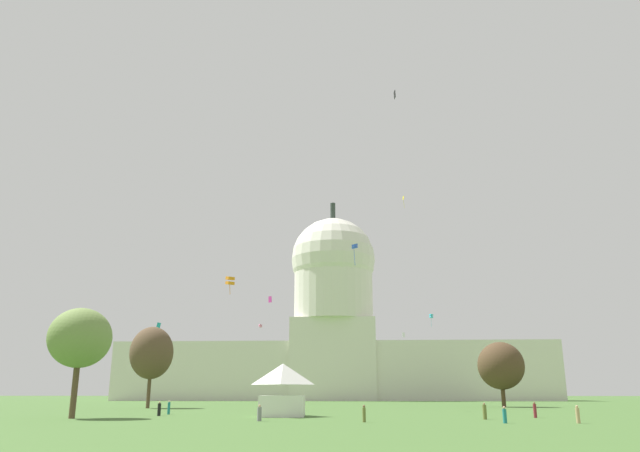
{
  "coord_description": "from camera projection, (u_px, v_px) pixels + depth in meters",
  "views": [
    {
      "loc": [
        3.46,
        -24.05,
        2.87
      ],
      "look_at": [
        -3.07,
        83.17,
        32.65
      ],
      "focal_mm": 33.58,
      "sensor_mm": 36.0,
      "label": 1
    }
  ],
  "objects": [
    {
      "name": "capitol_building",
      "position": [
        334.0,
        332.0,
        202.73
      ],
      "size": [
        144.15,
        29.17,
        68.16
      ],
      "color": "silver",
      "rests_on": "ground_plane"
    },
    {
      "name": "event_tent",
      "position": [
        283.0,
        389.0,
        71.61
      ],
      "size": [
        5.77,
        6.69,
        6.14
      ],
      "rotation": [
        0.0,
        0.0,
        0.05
      ],
      "color": "white",
      "rests_on": "ground_plane"
    },
    {
      "name": "tree_west_far",
      "position": [
        80.0,
        338.0,
        68.02
      ],
      "size": [
        9.79,
        9.81,
        12.15
      ],
      "color": "brown",
      "rests_on": "ground_plane"
    },
    {
      "name": "tree_east_far",
      "position": [
        501.0,
        366.0,
        116.08
      ],
      "size": [
        9.47,
        9.23,
        12.24
      ],
      "color": "#4C3823",
      "rests_on": "ground_plane"
    },
    {
      "name": "tree_west_mid",
      "position": [
        152.0,
        353.0,
        108.45
      ],
      "size": [
        10.8,
        10.84,
        14.33
      ],
      "color": "brown",
      "rests_on": "ground_plane"
    },
    {
      "name": "person_maroon_front_left",
      "position": [
        535.0,
        410.0,
        67.6
      ],
      "size": [
        0.5,
        0.5,
        1.74
      ],
      "rotation": [
        0.0,
        0.0,
        2.14
      ],
      "color": "maroon",
      "rests_on": "ground_plane"
    },
    {
      "name": "person_grey_front_right",
      "position": [
        259.0,
        414.0,
        60.17
      ],
      "size": [
        0.61,
        0.61,
        1.6
      ],
      "rotation": [
        0.0,
        0.0,
        2.16
      ],
      "color": "gray",
      "rests_on": "ground_plane"
    },
    {
      "name": "person_olive_back_right",
      "position": [
        485.0,
        412.0,
        63.79
      ],
      "size": [
        0.42,
        0.42,
        1.71
      ],
      "rotation": [
        0.0,
        0.0,
        4.73
      ],
      "color": "olive",
      "rests_on": "ground_plane"
    },
    {
      "name": "person_tan_near_tree_west",
      "position": [
        578.0,
        415.0,
        55.97
      ],
      "size": [
        0.41,
        0.41,
        1.63
      ],
      "rotation": [
        0.0,
        0.0,
        1.7
      ],
      "color": "tan",
      "rests_on": "ground_plane"
    },
    {
      "name": "person_olive_deep_crowd",
      "position": [
        364.0,
        414.0,
        58.02
      ],
      "size": [
        0.43,
        0.43,
        1.62
      ],
      "rotation": [
        0.0,
        0.0,
        0.48
      ],
      "color": "olive",
      "rests_on": "ground_plane"
    },
    {
      "name": "person_black_lawn_far_right",
      "position": [
        159.0,
        409.0,
        72.95
      ],
      "size": [
        0.53,
        0.53,
        1.69
      ],
      "rotation": [
        0.0,
        0.0,
        5.86
      ],
      "color": "black",
      "rests_on": "ground_plane"
    },
    {
      "name": "person_teal_mid_center",
      "position": [
        169.0,
        408.0,
        77.67
      ],
      "size": [
        0.44,
        0.44,
        1.74
      ],
      "rotation": [
        0.0,
        0.0,
        4.32
      ],
      "color": "#1E757A",
      "rests_on": "ground_plane"
    },
    {
      "name": "person_teal_front_center",
      "position": [
        505.0,
        415.0,
        56.0
      ],
      "size": [
        0.49,
        0.49,
        1.54
      ],
      "rotation": [
        0.0,
        0.0,
        2.67
      ],
      "color": "#1E757A",
      "rests_on": "ground_plane"
    },
    {
      "name": "kite_blue_mid",
      "position": [
        355.0,
        247.0,
        100.26
      ],
      "size": [
        1.08,
        1.08,
        3.77
      ],
      "rotation": [
        0.0,
        0.0,
        5.42
      ],
      "color": "blue"
    },
    {
      "name": "kite_white_low",
      "position": [
        404.0,
        335.0,
        153.35
      ],
      "size": [
        0.74,
        0.72,
        1.36
      ],
      "rotation": [
        0.0,
        0.0,
        2.62
      ],
      "color": "white"
    },
    {
      "name": "kite_yellow_high",
      "position": [
        403.0,
        199.0,
        178.09
      ],
      "size": [
        0.52,
        1.12,
        3.71
      ],
      "rotation": [
        0.0,
        0.0,
        4.17
      ],
      "color": "yellow"
    },
    {
      "name": "kite_turquoise_low",
      "position": [
        159.0,
        327.0,
        111.93
      ],
      "size": [
        0.72,
        0.58,
        3.55
      ],
      "rotation": [
        0.0,
        0.0,
        2.73
      ],
      "color": "teal"
    },
    {
      "name": "kite_magenta_mid",
      "position": [
        270.0,
        299.0,
        113.35
      ],
      "size": [
        0.74,
        0.9,
        1.22
      ],
      "rotation": [
        0.0,
        0.0,
        4.65
      ],
      "color": "#D1339E"
    },
    {
      "name": "kite_cyan_mid",
      "position": [
        431.0,
        316.0,
        182.04
      ],
      "size": [
        1.24,
        1.21,
        3.78
      ],
      "rotation": [
        0.0,
        0.0,
        5.18
      ],
      "color": "#33BCDB"
    },
    {
      "name": "kite_pink_mid",
      "position": [
        260.0,
        326.0,
        153.43
      ],
      "size": [
        0.99,
        0.97,
        0.87
      ],
      "rotation": [
        0.0,
        0.0,
        2.17
      ],
      "color": "pink"
    },
    {
      "name": "kite_orange_low",
      "position": [
        230.0,
        281.0,
        82.41
      ],
      "size": [
        1.38,
        1.39,
        2.53
      ],
      "rotation": [
        0.0,
        0.0,
        3.81
      ],
      "color": "orange"
    },
    {
      "name": "kite_black_high",
      "position": [
        395.0,
        95.0,
        77.93
      ],
      "size": [
        0.2,
        0.72,
        1.02
      ],
      "rotation": [
        0.0,
        0.0,
        0.94
      ],
      "color": "black"
    }
  ]
}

